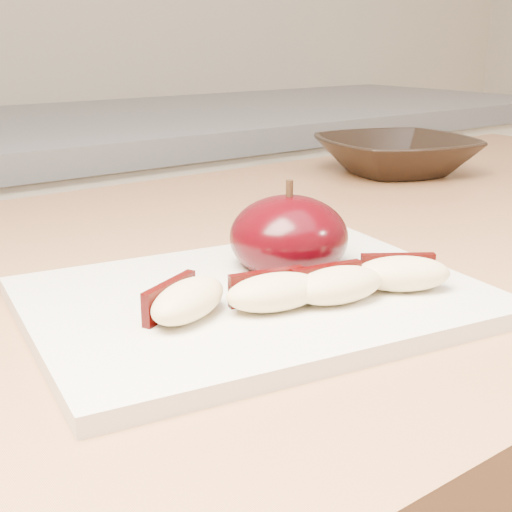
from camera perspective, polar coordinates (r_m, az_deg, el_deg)
back_cabinet at (r=1.37m, az=-19.03°, el=-10.10°), size 2.40×0.62×0.94m
cutting_board at (r=0.48m, az=0.00°, el=-3.50°), size 0.33×0.27×0.01m
apple_half at (r=0.53m, az=2.64°, el=1.53°), size 0.11×0.11×0.07m
apple_wedge_a at (r=0.44m, az=-5.61°, el=-3.52°), size 0.07×0.06×0.02m
apple_wedge_b at (r=0.45m, az=1.47°, el=-2.85°), size 0.07×0.05×0.02m
apple_wedge_c at (r=0.46m, az=6.46°, el=-2.29°), size 0.07×0.04×0.02m
apple_wedge_d at (r=0.49m, az=11.58°, el=-1.35°), size 0.07×0.06×0.02m
bowl at (r=0.97m, az=11.11°, el=7.91°), size 0.25×0.25×0.05m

